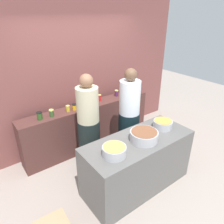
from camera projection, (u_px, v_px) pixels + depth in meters
ground at (124, 174)px, 3.64m from camera, size 12.00×12.00×0.00m
storefront_wall at (78, 71)px, 4.03m from camera, size 4.80×0.12×3.00m
display_shelf at (90, 126)px, 4.23m from camera, size 2.70×0.36×0.91m
prep_table at (137, 163)px, 3.24m from camera, size 1.70×0.70×0.86m
preserve_jar_0 at (40, 116)px, 3.47m from camera, size 0.09×0.09×0.13m
preserve_jar_1 at (52, 113)px, 3.57m from camera, size 0.08×0.08×0.13m
preserve_jar_2 at (68, 108)px, 3.75m from camera, size 0.07×0.07×0.11m
preserve_jar_3 at (74, 107)px, 3.82m from camera, size 0.08×0.08×0.11m
preserve_jar_4 at (100, 98)px, 4.18m from camera, size 0.07×0.07×0.13m
preserve_jar_5 at (116, 93)px, 4.42m from camera, size 0.08×0.08×0.13m
preserve_jar_6 at (124, 92)px, 4.43m from camera, size 0.08×0.08×0.15m
preserve_jar_7 at (130, 90)px, 4.55m from camera, size 0.08×0.08×0.14m
preserve_jar_8 at (135, 90)px, 4.60m from camera, size 0.07×0.07×0.10m
preserve_jar_9 at (137, 88)px, 4.69m from camera, size 0.09×0.09×0.13m
cooking_pot_left at (114, 151)px, 2.69m from camera, size 0.31×0.31×0.13m
cooking_pot_center at (144, 136)px, 3.00m from camera, size 0.40×0.40×0.15m
cooking_pot_right at (163, 124)px, 3.32m from camera, size 0.29×0.29×0.13m
cook_with_tongs at (89, 129)px, 3.49m from camera, size 0.37×0.37×1.71m
cook_in_cap at (129, 121)px, 3.72m from camera, size 0.37×0.37×1.72m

